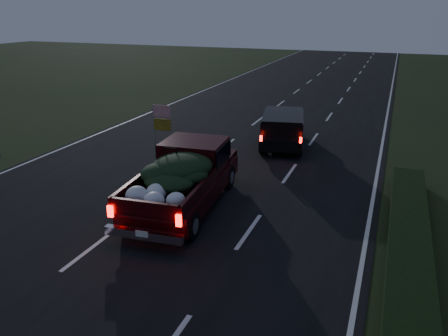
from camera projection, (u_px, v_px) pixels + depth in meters
The scene contains 5 objects.
ground at pixel (89, 250), 11.49m from camera, with size 120.00×120.00×0.00m, color black.
road_asphalt at pixel (89, 250), 11.48m from camera, with size 14.00×120.00×0.02m, color black.
hedge_row at pixel (409, 241), 11.34m from camera, with size 1.00×10.00×0.60m, color black.
pickup_truck at pixel (184, 174), 13.72m from camera, with size 2.61×5.69×2.90m.
lead_suv at pixel (283, 126), 19.89m from camera, with size 2.66×4.62×1.25m.
Camera 1 is at (6.96, -8.05, 6.00)m, focal length 35.00 mm.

